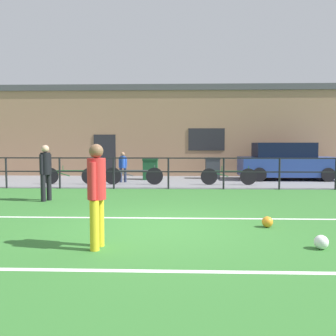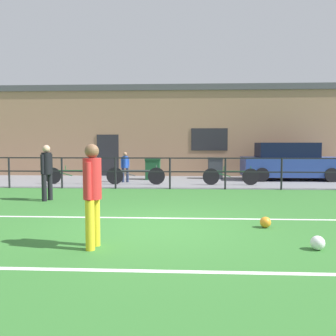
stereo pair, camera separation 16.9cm
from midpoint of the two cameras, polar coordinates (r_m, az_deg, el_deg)
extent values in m
cube|color=#33702D|center=(7.21, -1.27, -9.57)|extent=(60.00, 44.00, 0.04)
cube|color=white|center=(8.07, -0.79, -7.94)|extent=(36.00, 0.11, 0.00)
cube|color=white|center=(4.88, -3.47, -15.98)|extent=(36.00, 0.11, 0.00)
cube|color=slate|center=(15.59, 1.05, -2.15)|extent=(48.00, 5.00, 0.02)
cylinder|color=black|center=(14.58, -23.60, -0.67)|extent=(0.07, 0.07, 1.15)
cylinder|color=black|center=(13.80, -16.15, -0.74)|extent=(0.07, 0.07, 1.15)
cylinder|color=black|center=(13.28, -7.97, -0.80)|extent=(0.07, 0.07, 1.15)
cylinder|color=black|center=(13.05, 0.69, -0.84)|extent=(0.07, 0.07, 1.15)
cylinder|color=black|center=(13.12, 9.45, -0.87)|extent=(0.07, 0.07, 1.15)
cylinder|color=black|center=(13.49, 17.92, -0.88)|extent=(0.07, 0.07, 1.15)
cube|color=black|center=(13.01, 0.69, 1.58)|extent=(36.00, 0.04, 0.04)
cube|color=black|center=(13.04, 0.69, -0.59)|extent=(36.00, 0.04, 0.04)
cube|color=#A37A5B|center=(19.20, 1.44, 5.38)|extent=(28.00, 2.40, 4.29)
cube|color=#232328|center=(18.40, -9.26, 1.98)|extent=(1.10, 0.04, 2.10)
cube|color=#232328|center=(18.02, 6.86, 4.53)|extent=(1.80, 0.04, 1.10)
cube|color=#4C4C51|center=(19.40, 1.45, 12.17)|extent=(28.00, 2.56, 0.30)
cylinder|color=black|center=(10.89, -18.64, -3.02)|extent=(0.14, 0.14, 0.77)
cylinder|color=black|center=(11.07, -17.79, -2.89)|extent=(0.14, 0.14, 0.77)
cylinder|color=black|center=(10.92, -18.29, 0.69)|extent=(0.28, 0.28, 0.63)
sphere|color=tan|center=(10.91, -18.34, 2.92)|extent=(0.22, 0.22, 0.22)
cylinder|color=black|center=(10.80, -18.90, 0.55)|extent=(0.10, 0.10, 0.57)
cylinder|color=black|center=(11.05, -17.69, 0.65)|extent=(0.10, 0.10, 0.57)
cylinder|color=gold|center=(5.98, -10.62, -8.41)|extent=(0.14, 0.14, 0.78)
cylinder|color=gold|center=(5.76, -11.45, -8.91)|extent=(0.14, 0.14, 0.78)
cylinder|color=red|center=(5.76, -11.12, -1.67)|extent=(0.29, 0.29, 0.65)
sphere|color=brown|center=(5.73, -11.18, 2.66)|extent=(0.22, 0.22, 0.22)
cylinder|color=red|center=(5.92, -10.53, -1.68)|extent=(0.10, 0.10, 0.58)
cylinder|color=red|center=(5.59, -11.73, -2.03)|extent=(0.10, 0.10, 0.58)
sphere|color=orange|center=(7.44, 15.84, -8.28)|extent=(0.22, 0.22, 0.22)
sphere|color=white|center=(6.22, 23.39, -10.85)|extent=(0.22, 0.22, 0.22)
cylinder|color=#232D4C|center=(15.28, -6.14, -1.11)|extent=(0.11, 0.11, 0.60)
cylinder|color=#232D4C|center=(15.26, -6.84, -1.13)|extent=(0.11, 0.11, 0.60)
cylinder|color=blue|center=(15.23, -6.51, 0.95)|extent=(0.22, 0.22, 0.50)
sphere|color=#A37556|center=(15.22, -6.52, 2.21)|extent=(0.17, 0.17, 0.17)
cylinder|color=blue|center=(15.25, -6.00, 0.91)|extent=(0.08, 0.08, 0.45)
cylinder|color=blue|center=(15.22, -7.01, 0.89)|extent=(0.08, 0.08, 0.45)
cube|color=#28428E|center=(17.09, 19.19, 0.20)|extent=(4.29, 1.76, 0.86)
cube|color=black|center=(17.00, 18.55, 2.74)|extent=(2.57, 1.47, 0.65)
cylinder|color=black|center=(15.94, 14.97, -1.03)|extent=(0.60, 0.18, 0.60)
cylinder|color=black|center=(16.79, 24.75, -1.01)|extent=(0.60, 0.18, 0.60)
cylinder|color=black|center=(17.58, 13.83, -0.55)|extent=(0.60, 0.18, 0.60)
cylinder|color=black|center=(18.36, 22.81, -0.56)|extent=(0.60, 0.18, 0.60)
cylinder|color=black|center=(14.29, 7.18, -1.37)|extent=(0.66, 0.04, 0.66)
cylinder|color=black|center=(14.49, 13.31, -1.37)|extent=(0.66, 0.04, 0.66)
cube|color=#1E6633|center=(14.35, 10.28, -0.52)|extent=(1.21, 0.04, 0.04)
cube|color=#1E6633|center=(14.31, 8.73, -0.94)|extent=(0.76, 0.03, 0.24)
cylinder|color=#1E6633|center=(14.31, 9.20, -0.12)|extent=(0.03, 0.03, 0.20)
cylinder|color=#1E6633|center=(14.46, 13.33, -0.25)|extent=(0.03, 0.03, 0.28)
cylinder|color=black|center=(15.21, -17.49, -1.18)|extent=(0.67, 0.04, 0.67)
cylinder|color=black|center=(14.73, -11.64, -1.24)|extent=(0.67, 0.04, 0.67)
cube|color=#1E6633|center=(14.93, -14.63, -0.38)|extent=(1.25, 0.04, 0.04)
cube|color=#1E6633|center=(15.07, -16.07, -0.79)|extent=(0.78, 0.03, 0.24)
cylinder|color=#1E6633|center=(15.01, -15.65, 0.00)|extent=(0.03, 0.03, 0.20)
cylinder|color=#1E6633|center=(14.70, -11.65, -0.13)|extent=(0.03, 0.03, 0.28)
cylinder|color=black|center=(14.52, -8.10, -1.24)|extent=(0.68, 0.04, 0.68)
cylinder|color=black|center=(14.29, -1.52, -1.28)|extent=(0.68, 0.04, 0.68)
cube|color=#4C5156|center=(14.36, -4.84, -0.38)|extent=(1.30, 0.04, 0.04)
cube|color=#4C5156|center=(14.44, -6.48, -0.81)|extent=(0.81, 0.03, 0.25)
cylinder|color=#4C5156|center=(14.40, -5.99, 0.02)|extent=(0.03, 0.03, 0.20)
cylinder|color=#4C5156|center=(14.27, -1.52, -0.11)|extent=(0.03, 0.03, 0.28)
cube|color=#194C28|center=(16.29, -2.12, -0.31)|extent=(0.65, 0.54, 0.87)
cube|color=#143D20|center=(16.26, -2.12, 1.35)|extent=(0.69, 0.58, 0.08)
cube|color=#33383D|center=(16.83, 7.78, -0.16)|extent=(0.64, 0.54, 0.90)
cube|color=#282C30|center=(16.80, 7.79, 1.51)|extent=(0.68, 0.58, 0.08)
camera|label=1|loc=(0.08, -89.51, 0.03)|focal=38.41mm
camera|label=2|loc=(0.08, 90.49, -0.03)|focal=38.41mm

